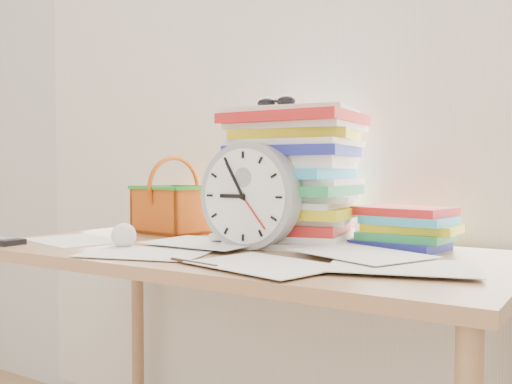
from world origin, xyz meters
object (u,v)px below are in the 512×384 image
Objects in this scene: desk at (236,277)px; book_stack at (407,228)px; paper_stack at (290,177)px; clock at (250,196)px; basket at (174,195)px.

book_stack reaches higher than desk.
desk is 0.32m from paper_stack.
clock reaches higher than basket.
basket reaches higher than desk.
paper_stack is (0.07, 0.17, 0.26)m from desk.
basket is at bearing -178.11° from book_stack.
desk is at bearing -18.00° from basket.
paper_stack is 1.51× the size of basket.
book_stack is (0.34, 0.23, -0.08)m from clock.
desk is 0.22m from clock.
paper_stack is 0.17m from clock.
clock is at bearing -100.38° from paper_stack.
book_stack is at bearing 33.65° from clock.
desk is 3.74× the size of paper_stack.
paper_stack reaches higher than desk.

